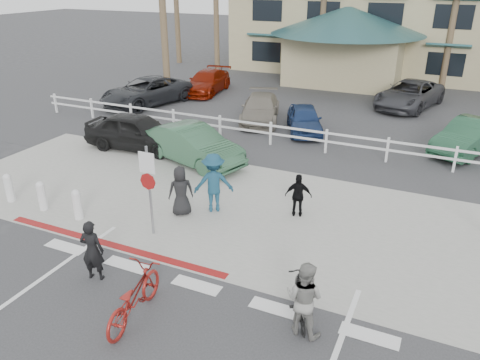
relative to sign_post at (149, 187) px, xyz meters
The scene contains 25 objects.
ground 3.50m from the sign_post, 43.73° to the right, with size 140.00×140.00×0.00m, color #333335.
sidewalk_plaza 3.56m from the sign_post, 45.00° to the left, with size 22.00×7.00×0.01m, color gray.
cross_street 6.86m from the sign_post, 69.94° to the left, with size 40.00×5.00×0.01m, color #333335.
parking_lot 16.03m from the sign_post, 81.72° to the left, with size 50.00×16.00×0.01m, color #333335.
curb_red 1.89m from the sign_post, 124.99° to the right, with size 7.00×0.25×0.02m, color maroon.
rail_fence 8.81m from the sign_post, 71.36° to the left, with size 29.40×0.16×1.00m, color silver, non-canonical shape.
sign_post is the anchor object (origin of this frame).
bollard_0 2.69m from the sign_post, behind, with size 0.26×0.26×0.95m, color silver, non-canonical shape.
bollard_1 4.03m from the sign_post, behind, with size 0.26×0.26×0.95m, color silver, non-canonical shape.
bollard_2 5.39m from the sign_post, behind, with size 0.26×0.26×0.95m, color silver, non-canonical shape.
bike_red 3.63m from the sign_post, 61.80° to the right, with size 0.73×2.08×1.09m, color maroon.
rider_red 2.43m from the sign_post, 91.20° to the right, with size 0.57×0.37×1.55m, color black.
bike_black 5.19m from the sign_post, 18.74° to the right, with size 0.47×1.67×1.00m, color black.
rider_black 5.44m from the sign_post, 21.96° to the right, with size 0.80×0.62×1.64m, color gray.
pedestrian_a 2.23m from the sign_post, 65.33° to the left, with size 1.20×0.69×1.85m, color navy.
pedestrian_child 4.37m from the sign_post, 38.67° to the left, with size 0.79×0.33×1.35m, color black.
pedestrian_b 1.51m from the sign_post, 84.49° to the left, with size 0.75×0.49×1.54m, color black.
car_white_sedan 5.48m from the sign_post, 107.77° to the left, with size 1.52×4.35×1.43m, color #315B3F.
car_red_compact 7.19m from the sign_post, 129.12° to the left, with size 1.76×4.38×1.49m, color black.
lot_car_0 14.34m from the sign_post, 125.61° to the left, with size 2.44×5.28×1.47m, color #212327.
lot_car_1 11.50m from the sign_post, 97.22° to the left, with size 1.75×4.30×1.25m, color gray.
lot_car_2 10.70m from the sign_post, 84.34° to the left, with size 1.43×3.55×1.21m, color navy.
lot_car_3 13.39m from the sign_post, 53.67° to the left, with size 1.44×4.13×1.36m, color #214C33.
lot_car_4 16.88m from the sign_post, 113.20° to the left, with size 1.85×4.55×1.32m, color #701102.
lot_car_5 17.76m from the sign_post, 73.96° to the left, with size 2.37×5.14×1.43m, color #37373C.
Camera 1 is at (4.69, -7.16, 6.72)m, focal length 35.00 mm.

